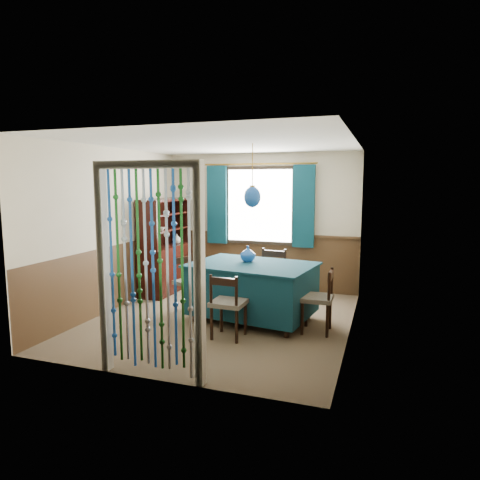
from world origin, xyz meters
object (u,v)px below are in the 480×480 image
at_px(chair_right, 319,299).
at_px(vase_table, 248,254).
at_px(chair_near, 228,304).
at_px(chair_far, 271,277).
at_px(pendant_lamp, 252,197).
at_px(vase_sideboard, 177,238).
at_px(sideboard, 165,259).
at_px(dining_table, 252,288).
at_px(chair_left, 190,282).
at_px(bowl_shelf, 159,229).

bearing_deg(chair_right, vase_table, 71.15).
height_order(chair_near, chair_far, chair_far).
height_order(pendant_lamp, vase_sideboard, pendant_lamp).
xyz_separation_m(sideboard, vase_table, (1.87, -0.93, 0.34)).
height_order(chair_right, sideboard, sideboard).
relative_size(chair_near, chair_far, 0.92).
xyz_separation_m(dining_table, vase_sideboard, (-1.92, 1.42, 0.46)).
distance_m(chair_far, chair_left, 1.28).
relative_size(chair_far, vase_table, 4.31).
distance_m(dining_table, bowl_shelf, 2.19).
xyz_separation_m(pendant_lamp, vase_table, (-0.11, 0.15, -0.84)).
bearing_deg(chair_far, dining_table, 87.15).
bearing_deg(pendant_lamp, chair_far, 83.87).
height_order(dining_table, chair_near, chair_near).
relative_size(chair_far, pendant_lamp, 1.04).
height_order(chair_right, vase_sideboard, vase_sideboard).
bearing_deg(chair_left, vase_sideboard, -125.86).
xyz_separation_m(bowl_shelf, vase_sideboard, (0.00, 0.64, -0.24)).
relative_size(bowl_shelf, vase_sideboard, 1.20).
height_order(chair_far, sideboard, sideboard).
relative_size(chair_near, chair_right, 0.99).
height_order(chair_left, chair_right, chair_left).
relative_size(chair_far, chair_left, 1.06).
distance_m(dining_table, pendant_lamp, 1.30).
relative_size(dining_table, chair_left, 2.16).
xyz_separation_m(chair_far, sideboard, (-2.06, 0.33, 0.10)).
relative_size(dining_table, pendant_lamp, 2.12).
distance_m(chair_far, vase_table, 0.77).
height_order(vase_table, bowl_shelf, bowl_shelf).
height_order(dining_table, vase_table, vase_table).
relative_size(dining_table, bowl_shelf, 8.03).
xyz_separation_m(dining_table, chair_left, (-1.02, 0.10, -0.01)).
xyz_separation_m(chair_right, pendant_lamp, (-0.98, 0.20, 1.32)).
xyz_separation_m(chair_near, sideboard, (-1.91, 1.87, 0.14)).
height_order(chair_left, sideboard, sideboard).
bearing_deg(chair_right, bowl_shelf, 70.18).
height_order(chair_near, vase_sideboard, vase_sideboard).
relative_size(chair_far, sideboard, 0.54).
distance_m(chair_near, chair_left, 1.30).
xyz_separation_m(vase_table, bowl_shelf, (-1.81, 0.63, 0.25)).
distance_m(dining_table, chair_left, 1.03).
relative_size(chair_right, pendant_lamp, 0.97).
relative_size(chair_near, pendant_lamp, 0.96).
distance_m(dining_table, chair_far, 0.75).
bearing_deg(chair_right, chair_left, 80.45).
relative_size(vase_table, bowl_shelf, 0.91).
bearing_deg(chair_left, chair_right, 101.80).
bearing_deg(sideboard, chair_far, -9.57).
bearing_deg(chair_left, pendant_lamp, 104.70).
bearing_deg(dining_table, pendant_lamp, -5.72).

